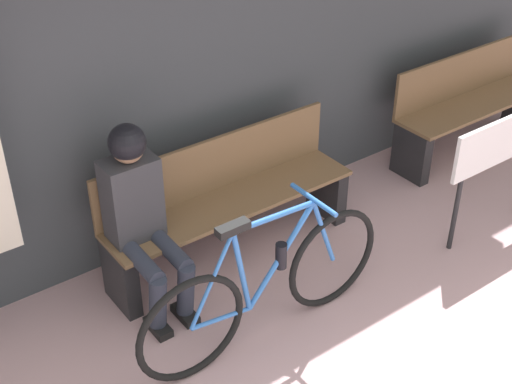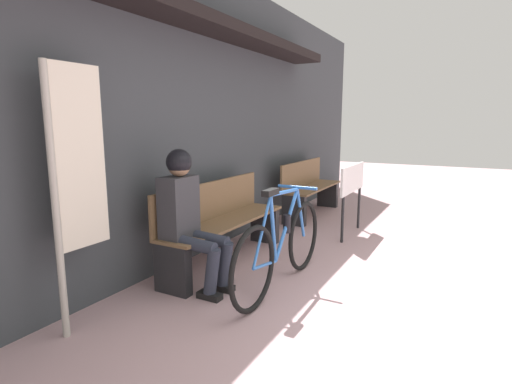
{
  "view_description": "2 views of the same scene",
  "coord_description": "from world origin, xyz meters",
  "px_view_note": "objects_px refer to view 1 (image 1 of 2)",
  "views": [
    {
      "loc": [
        -1.79,
        -0.91,
        3.2
      ],
      "look_at": [
        0.5,
        2.2,
        0.69
      ],
      "focal_mm": 50.0,
      "sensor_mm": 36.0,
      "label": 1
    },
    {
      "loc": [
        -2.97,
        0.21,
        1.51
      ],
      "look_at": [
        0.52,
        2.13,
        0.81
      ],
      "focal_mm": 28.0,
      "sensor_mm": 36.0,
      "label": 2
    }
  ],
  "objects_px": {
    "park_bench_near": "(228,203)",
    "bicycle": "(267,287)",
    "person_seated": "(140,208)",
    "park_bench_far": "(469,107)",
    "signboard": "(501,148)"
  },
  "relations": [
    {
      "from": "park_bench_far",
      "to": "park_bench_near",
      "type": "bearing_deg",
      "value": 179.92
    },
    {
      "from": "park_bench_far",
      "to": "signboard",
      "type": "xyz_separation_m",
      "value": [
        -0.85,
        -0.92,
        0.3
      ]
    },
    {
      "from": "person_seated",
      "to": "park_bench_far",
      "type": "distance_m",
      "value": 3.31
    },
    {
      "from": "park_bench_near",
      "to": "bicycle",
      "type": "relative_size",
      "value": 1.05
    },
    {
      "from": "park_bench_near",
      "to": "signboard",
      "type": "xyz_separation_m",
      "value": [
        1.72,
        -0.93,
        0.28
      ]
    },
    {
      "from": "bicycle",
      "to": "person_seated",
      "type": "bearing_deg",
      "value": 120.16
    },
    {
      "from": "park_bench_near",
      "to": "park_bench_far",
      "type": "height_order",
      "value": "same"
    },
    {
      "from": "person_seated",
      "to": "signboard",
      "type": "relative_size",
      "value": 1.28
    },
    {
      "from": "park_bench_near",
      "to": "person_seated",
      "type": "xyz_separation_m",
      "value": [
        -0.72,
        -0.11,
        0.31
      ]
    },
    {
      "from": "park_bench_near",
      "to": "signboard",
      "type": "relative_size",
      "value": 1.87
    },
    {
      "from": "person_seated",
      "to": "park_bench_far",
      "type": "relative_size",
      "value": 0.79
    },
    {
      "from": "park_bench_far",
      "to": "person_seated",
      "type": "bearing_deg",
      "value": -178.14
    },
    {
      "from": "park_bench_near",
      "to": "person_seated",
      "type": "distance_m",
      "value": 0.79
    },
    {
      "from": "park_bench_near",
      "to": "bicycle",
      "type": "height_order",
      "value": "bicycle"
    },
    {
      "from": "bicycle",
      "to": "person_seated",
      "type": "xyz_separation_m",
      "value": [
        -0.43,
        0.73,
        0.35
      ]
    }
  ]
}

